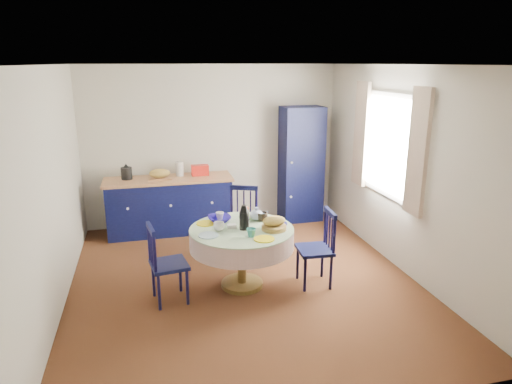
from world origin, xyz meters
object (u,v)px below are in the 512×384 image
mug_b (251,233)px  mug_d (220,216)px  chair_far (242,222)px  mug_a (219,226)px  dining_table (243,238)px  pantry_cabinet (301,164)px  chair_right (318,248)px  cobalt_bowl (219,219)px  chair_left (165,263)px  kitchen_counter (170,204)px  mug_c (262,217)px

mug_b → mug_d: (-0.23, 0.64, -0.00)m
chair_far → mug_a: size_ratio=7.70×
mug_b → dining_table: bearing=97.2°
pantry_cabinet → mug_d: bearing=-133.8°
chair_right → cobalt_bowl: 1.20m
dining_table → chair_left: dining_table is taller
kitchen_counter → chair_left: size_ratio=2.14×
mug_a → mug_b: bearing=-41.9°
cobalt_bowl → mug_b: bearing=-65.9°
mug_a → mug_c: 0.58m
chair_right → mug_b: bearing=-77.3°
mug_d → chair_left: bearing=-143.6°
kitchen_counter → dining_table: size_ratio=1.61×
mug_b → chair_right: bearing=8.5°
pantry_cabinet → chair_right: (-0.57, -2.26, -0.47)m
chair_right → mug_c: 0.74m
pantry_cabinet → mug_b: size_ratio=17.93×
cobalt_bowl → chair_right: bearing=-22.3°
chair_left → mug_c: bearing=-82.5°
pantry_cabinet → mug_b: (-1.40, -2.38, -0.16)m
mug_a → mug_c: (0.55, 0.20, 0.00)m
pantry_cabinet → dining_table: pantry_cabinet is taller
chair_right → cobalt_bowl: bearing=-108.1°
mug_b → cobalt_bowl: (-0.25, 0.56, -0.01)m
pantry_cabinet → chair_far: 1.82m
chair_left → chair_right: bearing=-99.0°
pantry_cabinet → chair_far: size_ratio=1.98×
kitchen_counter → pantry_cabinet: size_ratio=1.03×
chair_left → chair_right: size_ratio=0.99×
kitchen_counter → mug_d: size_ratio=19.59×
chair_right → chair_left: bearing=-86.1°
mug_a → mug_b: same height
mug_a → mug_d: (0.07, 0.36, -0.00)m
mug_a → cobalt_bowl: bearing=79.6°
chair_far → mug_a: chair_far is taller
pantry_cabinet → mug_d: pantry_cabinet is taller
mug_c → mug_d: 0.51m
pantry_cabinet → cobalt_bowl: pantry_cabinet is taller
chair_far → chair_right: size_ratio=1.04×
chair_right → mug_b: size_ratio=8.69×
dining_table → chair_right: 0.88m
dining_table → chair_right: bearing=-10.3°
chair_left → dining_table: bearing=-89.3°
dining_table → chair_far: (0.18, 0.86, -0.12)m
mug_c → chair_far: bearing=98.4°
chair_left → chair_far: 1.47m
chair_far → mug_b: (-0.15, -1.14, 0.29)m
chair_left → cobalt_bowl: bearing=-65.7°
mug_b → cobalt_bowl: mug_b is taller
chair_left → mug_c: (1.16, 0.34, 0.32)m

